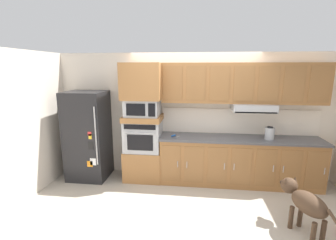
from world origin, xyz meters
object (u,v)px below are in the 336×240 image
at_px(refrigerator, 88,135).
at_px(microwave, 143,107).
at_px(built_in_oven, 143,135).
at_px(electric_kettle, 270,133).
at_px(dog, 304,201).
at_px(screwdriver, 174,136).

distance_m(refrigerator, microwave, 1.26).
height_order(built_in_oven, microwave, microwave).
bearing_deg(built_in_oven, microwave, -0.77).
bearing_deg(electric_kettle, built_in_oven, 178.86).
xyz_separation_m(microwave, dog, (2.49, -1.39, -1.00)).
relative_size(built_in_oven, electric_kettle, 2.92).
distance_m(refrigerator, dog, 3.87).
bearing_deg(refrigerator, microwave, 3.46).
bearing_deg(electric_kettle, screwdriver, -179.25).
distance_m(microwave, dog, 3.02).
xyz_separation_m(built_in_oven, dog, (2.49, -1.39, -0.44)).
distance_m(built_in_oven, electric_kettle, 2.38).
bearing_deg(refrigerator, dog, -20.08).
relative_size(built_in_oven, microwave, 1.09).
height_order(screwdriver, electric_kettle, electric_kettle).
distance_m(built_in_oven, dog, 2.89).
relative_size(electric_kettle, dog, 0.26).
relative_size(built_in_oven, screwdriver, 4.16).
bearing_deg(dog, electric_kettle, -17.11).
bearing_deg(refrigerator, electric_kettle, 0.33).
bearing_deg(built_in_oven, refrigerator, -176.54).
bearing_deg(screwdriver, microwave, 173.43).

